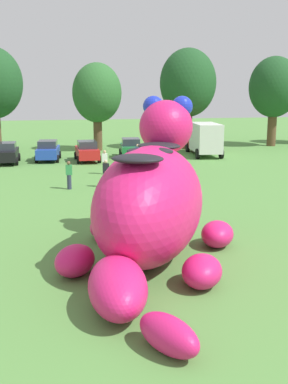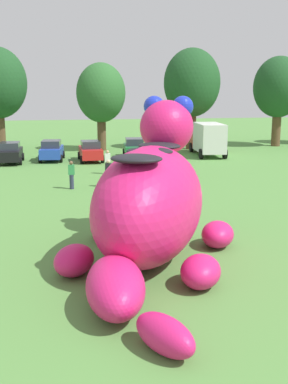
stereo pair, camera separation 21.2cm
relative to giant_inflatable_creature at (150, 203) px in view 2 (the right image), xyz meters
name	(u,v)px [view 2 (the right image)]	position (x,y,z in m)	size (l,w,h in m)	color
ground_plane	(175,250)	(1.12, 0.74, -2.07)	(160.00, 160.00, 0.00)	#568E42
giant_inflatable_creature	(150,203)	(0.00, 0.00, 0.00)	(7.34, 11.28, 5.66)	#E01E6B
car_black	(10,153)	(-6.71, 24.18, -1.21)	(1.98, 4.12, 1.72)	black
car_blue	(52,150)	(-3.39, 25.06, -1.21)	(2.24, 4.24, 1.72)	#2347B7
car_red	(91,151)	(-0.19, 24.07, -1.21)	(2.00, 4.13, 1.72)	red
car_green	(134,148)	(3.77, 25.44, -1.21)	(2.27, 4.26, 1.72)	#1E7238
box_truck	(208,138)	(10.59, 25.64, -0.47)	(2.88, 6.57, 2.95)	#B2231E
tree_centre_left	(101,93)	(1.49, 31.18, 3.47)	(4.77, 4.77, 8.47)	brown
tree_centre	(192,84)	(10.49, 30.66, 4.42)	(5.59, 5.59, 9.92)	brown
tree_centre_right	(279,88)	(20.11, 31.36, 4.03)	(5.25, 5.25, 9.32)	brown
spectator_near_inflatable	(108,174)	(0.04, 12.93, -1.22)	(0.38, 0.26, 1.71)	#726656
spectator_mid_field	(108,162)	(0.52, 17.55, -1.22)	(0.38, 0.26, 1.71)	#726656
spectator_by_cars	(141,155)	(3.52, 20.86, -1.22)	(0.38, 0.26, 1.71)	black
spectator_wandering	(71,175)	(-2.21, 12.80, -1.22)	(0.38, 0.26, 1.71)	#2D334C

